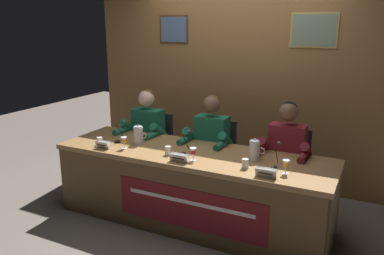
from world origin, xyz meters
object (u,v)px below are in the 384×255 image
water_cup_left (100,142)px  panelist_right (285,154)px  nameplate_right (266,173)px  juice_glass_right (286,164)px  microphone_left (119,135)px  nameplate_center (179,158)px  microphone_center (185,146)px  chair_right (288,173)px  chair_center (215,161)px  water_cup_center (168,151)px  nameplate_left (103,145)px  panelist_center (209,143)px  water_cup_right (245,164)px  juice_glass_center (193,152)px  panelist_left (145,134)px  chair_left (154,151)px  conference_table (187,178)px  water_pitcher_left_side (138,135)px  juice_glass_left (124,141)px  microphone_right (276,159)px  water_pitcher_right_side (255,150)px

water_cup_left → panelist_right: (1.80, 0.65, -0.06)m
nameplate_right → juice_glass_right: bearing=49.7°
microphone_left → nameplate_center: microphone_left is taller
microphone_center → chair_right: bearing=38.3°
chair_center → nameplate_center: chair_center is taller
water_cup_left → water_cup_center: 0.80m
nameplate_left → panelist_center: size_ratio=0.12×
panelist_right → water_cup_center: bearing=-149.1°
water_cup_right → juice_glass_center: bearing=-176.9°
panelist_left → water_cup_right: panelist_left is taller
chair_left → nameplate_center: 1.32m
chair_right → nameplate_right: chair_right is taller
nameplate_left → juice_glass_center: (0.99, 0.09, 0.05)m
conference_table → chair_left: bearing=139.4°
nameplate_center → water_pitcher_left_side: water_pitcher_left_side is taller
juice_glass_center → water_pitcher_left_side: water_pitcher_left_side is taller
water_cup_right → nameplate_center: bearing=-168.5°
juice_glass_center → water_cup_right: 0.50m
chair_center → nameplate_right: (0.85, -0.94, 0.34)m
juice_glass_left → panelist_center: (0.66, 0.64, -0.11)m
panelist_center → juice_glass_center: panelist_center is taller
water_cup_center → juice_glass_right: 1.15m
chair_left → nameplate_center: size_ratio=4.99×
microphone_left → water_pitcher_left_side: size_ratio=1.03×
nameplate_left → microphone_left: microphone_left is taller
water_cup_left → water_cup_right: bearing=1.3°
water_cup_left → juice_glass_right: size_ratio=0.69×
panelist_left → microphone_right: panelist_left is taller
conference_table → microphone_left: microphone_left is taller
conference_table → water_cup_right: bearing=-8.7°
panelist_left → microphone_center: 0.94m
water_cup_left → water_cup_right: 1.60m
chair_center → microphone_left: bearing=-142.5°
panelist_left → water_cup_left: (-0.13, -0.65, 0.06)m
panelist_left → panelist_right: (1.67, 0.00, 0.00)m
chair_center → panelist_right: size_ratio=0.74×
nameplate_left → juice_glass_right: bearing=4.2°
conference_table → chair_right: size_ratio=3.06×
panelist_left → microphone_left: 0.47m
juice_glass_right → water_pitcher_left_side: bearing=174.1°
water_cup_center → panelist_right: (1.00, 0.60, -0.06)m
panelist_center → juice_glass_right: bearing=-31.2°
water_cup_left → water_cup_center: (0.80, 0.05, 0.00)m
juice_glass_left → water_cup_left: 0.31m
water_pitcher_right_side → nameplate_right: bearing=-59.6°
panelist_left → chair_right: panelist_left is taller
chair_center → nameplate_center: (0.03, -0.94, 0.34)m
microphone_left → microphone_center: 0.82m
nameplate_center → water_pitcher_right_side: 0.71m
juice_glass_left → water_cup_center: size_ratio=1.46×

